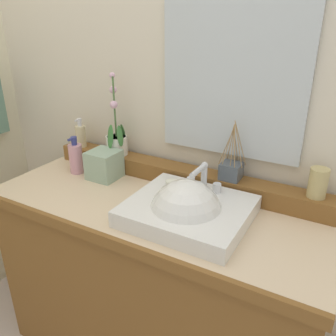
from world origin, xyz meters
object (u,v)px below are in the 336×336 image
Objects in this scene: soap_dispenser at (81,135)px; reed_diffuser at (231,170)px; soap_bar at (173,182)px; tissue_box at (104,165)px; potted_plant at (117,139)px; lotion_bottle at (76,158)px; tumbler_cup at (318,183)px; sink_basin at (187,214)px.

soap_dispenser is 0.78m from reed_diffuser.
tissue_box is at bearing 176.00° from soap_bar.
reed_diffuser is (0.19, 0.14, 0.04)m from soap_bar.
potted_plant is 2.14× the size of lotion_bottle.
soap_bar is 0.61m from soap_dispenser.
tumbler_cup is at bearing 15.97° from soap_bar.
lotion_bottle is (-0.71, -0.13, -0.04)m from reed_diffuser.
tumbler_cup is (0.39, 0.26, 0.11)m from sink_basin.
potted_plant reaches higher than soap_dispenser.
potted_plant is (-0.38, 0.14, 0.08)m from soap_bar.
potted_plant is (-0.49, 0.25, 0.12)m from sink_basin.
tissue_box is at bearing -85.77° from potted_plant.
tumbler_cup reaches higher than sink_basin.
tumbler_cup is (0.88, 0.01, -0.02)m from potted_plant.
soap_bar is 0.64× the size of tumbler_cup.
soap_bar is 0.52m from lotion_bottle.
tissue_box is (0.15, 0.02, -0.01)m from lotion_bottle.
sink_basin is at bearing -104.99° from reed_diffuser.
lotion_bottle reaches higher than tissue_box.
soap_dispenser reaches higher than sink_basin.
tissue_box is at bearing -172.24° from tumbler_cup.
soap_dispenser is at bearing -179.34° from potted_plant.
tissue_box is at bearing 163.84° from sink_basin.
tumbler_cup reaches higher than tissue_box.
lotion_bottle is (-0.64, 0.12, 0.05)m from sink_basin.
tissue_box is at bearing -168.37° from reed_diffuser.
tissue_box is at bearing -25.16° from soap_dispenser.
tumbler_cup is at bearing 33.70° from sink_basin.
soap_bar is at bearing -164.03° from tumbler_cup.
potted_plant reaches higher than lotion_bottle.
lotion_bottle is (-0.52, 0.01, 0.00)m from soap_bar.
reed_diffuser reaches higher than soap_bar.
reed_diffuser is (0.56, 0.00, -0.04)m from potted_plant.
tumbler_cup reaches higher than lotion_bottle.
potted_plant is 1.55× the size of reed_diffuser.
soap_dispenser is 0.16m from lotion_bottle.
tissue_box is (-0.49, 0.14, 0.04)m from sink_basin.
reed_diffuser is at bearing 11.63° from tissue_box.
reed_diffuser is 0.57m from tissue_box.
soap_bar is at bearing -12.56° from soap_dispenser.
lotion_bottle is (0.08, -0.12, -0.06)m from soap_dispenser.
soap_bar is 0.53m from tumbler_cup.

